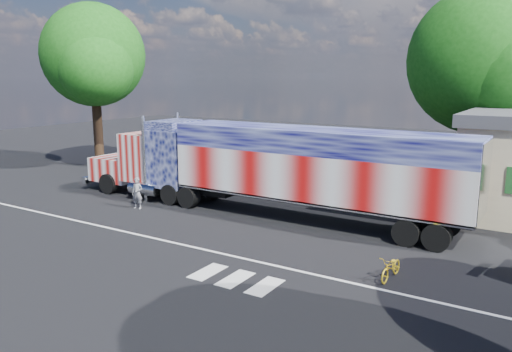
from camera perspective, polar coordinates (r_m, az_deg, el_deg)
The scene contains 8 objects.
ground at distance 23.54m, azimuth -3.87°, elevation -5.76°, with size 100.00×100.00×0.00m, color black.
lane_markings at distance 19.72m, azimuth -6.25°, elevation -9.23°, with size 30.00×2.67×0.01m.
semi_truck at distance 25.15m, azimuth 1.12°, elevation 1.18°, with size 22.60×3.57×4.82m.
coach_bus at distance 35.63m, azimuth -1.96°, elevation 3.00°, with size 11.65×2.71×3.39m.
woman at distance 27.13m, azimuth -13.42°, elevation -1.92°, with size 0.61×0.40×1.68m, color slate.
bicycle at distance 18.13m, azimuth 15.20°, elevation -10.06°, with size 0.56×1.60×0.84m, color gold.
tree_ne_a at distance 34.39m, azimuth 24.82°, elevation 11.86°, with size 9.63×9.17×12.47m.
tree_w_a at distance 39.75m, azimuth -18.02°, elevation 12.92°, with size 7.95×7.57×12.24m.
Camera 1 is at (13.19, -18.24, 6.90)m, focal length 35.00 mm.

